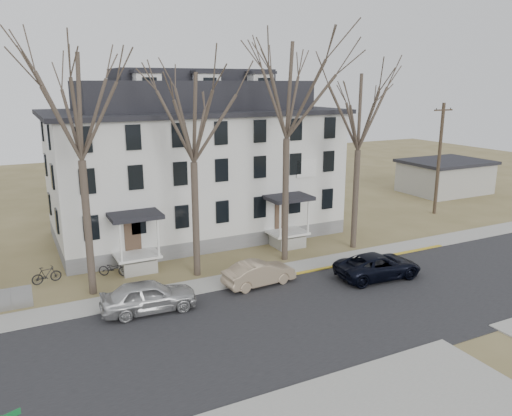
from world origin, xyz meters
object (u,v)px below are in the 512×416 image
utility_pole_far (439,158)px  bicycle_right (47,275)px  car_tan (259,274)px  bicycle_left (114,269)px  tree_mid_right (360,107)px  car_silver (149,297)px  car_navy (378,266)px  tree_mid_left (192,111)px  tree_center (287,83)px  tree_far_left (77,99)px  boarding_house (195,163)px

utility_pole_far → bicycle_right: bearing=-177.1°
car_tan → bicycle_left: car_tan is taller
tree_mid_right → car_tan: 12.98m
car_silver → bicycle_left: (-0.65, 5.53, -0.33)m
car_navy → bicycle_left: size_ratio=2.86×
tree_mid_right → utility_pole_far: (12.00, 4.20, -4.70)m
tree_mid_left → utility_pole_far: 24.33m
car_navy → car_tan: bearing=76.9°
tree_mid_right → utility_pole_far: 13.55m
tree_center → utility_pole_far: tree_center is taller
utility_pole_far → tree_far_left: bearing=-171.9°
car_tan → utility_pole_far: bearing=-75.6°
car_silver → tree_center: bearing=-65.8°
tree_mid_left → car_tan: (2.58, -3.07, -8.91)m
tree_center → bicycle_right: size_ratio=8.97×
tree_center → car_tan: bearing=-138.1°
car_tan → bicycle_right: 12.10m
tree_mid_left → car_silver: size_ratio=2.71×
tree_mid_left → car_navy: size_ratio=2.47×
tree_mid_left → car_navy: bearing=-29.3°
car_navy → boarding_house: bearing=29.9°
tree_mid_left → bicycle_left: 10.36m
bicycle_left → boarding_house: bearing=-19.6°
boarding_house → car_navy: size_ratio=4.04×
car_silver → tree_far_left: bearing=35.1°
tree_far_left → boarding_house: bearing=42.2°
utility_pole_far → car_tan: size_ratio=2.27×
tree_far_left → bicycle_left: (1.50, 1.95, -9.87)m
boarding_house → tree_mid_right: tree_mid_right is taller
boarding_house → bicycle_right: 13.36m
utility_pole_far → bicycle_left: size_ratio=5.27×
bicycle_right → bicycle_left: bearing=-110.0°
tree_center → car_tan: size_ratio=3.52×
car_silver → car_navy: bearing=-92.9°
tree_mid_right → bicycle_left: tree_mid_right is taller
tree_mid_right → bicycle_left: bearing=173.0°
tree_far_left → car_navy: size_ratio=2.67×
tree_far_left → bicycle_left: 10.17m
tree_mid_left → bicycle_left: (-4.50, 1.95, -9.13)m
tree_mid_left → car_silver: 10.25m
tree_far_left → tree_center: bearing=0.0°
car_navy → tree_mid_right: bearing=-18.3°
car_tan → car_navy: 7.05m
utility_pole_far → bicycle_left: (-28.00, -2.25, -4.43)m
tree_mid_right → tree_far_left: bearing=180.0°
tree_far_left → car_silver: size_ratio=2.92×
tree_mid_left → car_tan: bearing=-49.9°
bicycle_left → tree_center: bearing=-69.7°
tree_far_left → car_tan: size_ratio=3.28×
tree_mid_left → bicycle_right: size_ratio=7.77×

